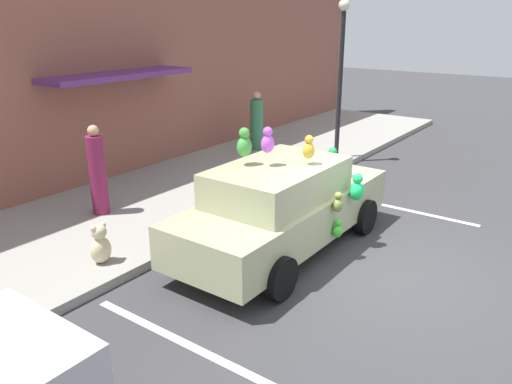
{
  "coord_description": "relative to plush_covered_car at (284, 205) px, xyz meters",
  "views": [
    {
      "loc": [
        -6.79,
        -2.5,
        3.77
      ],
      "look_at": [
        -0.16,
        2.31,
        0.9
      ],
      "focal_mm": 35.19,
      "sensor_mm": 36.0,
      "label": 1
    }
  ],
  "objects": [
    {
      "name": "ground_plane",
      "position": [
        0.21,
        -1.7,
        -0.8
      ],
      "size": [
        60.0,
        60.0,
        0.0
      ],
      "primitive_type": "plane",
      "color": "#38383A"
    },
    {
      "name": "street_lamp_post",
      "position": [
        5.43,
        1.8,
        1.81
      ],
      "size": [
        0.28,
        0.28,
        4.03
      ],
      "color": "black",
      "rests_on": "sidewalk"
    },
    {
      "name": "sidewalk",
      "position": [
        0.21,
        3.3,
        -0.73
      ],
      "size": [
        24.0,
        4.0,
        0.15
      ],
      "primitive_type": "cube",
      "color": "gray",
      "rests_on": "ground"
    },
    {
      "name": "storefront_building",
      "position": [
        0.22,
        5.44,
        2.39
      ],
      "size": [
        24.0,
        1.25,
        6.4
      ],
      "color": "brown",
      "rests_on": "ground"
    },
    {
      "name": "teddy_bear_on_sidewalk",
      "position": [
        -2.31,
        1.86,
        -0.35
      ],
      "size": [
        0.34,
        0.28,
        0.65
      ],
      "color": "beige",
      "rests_on": "sidewalk"
    },
    {
      "name": "plush_covered_car",
      "position": [
        0.0,
        0.0,
        0.0
      ],
      "size": [
        4.54,
        1.99,
        2.17
      ],
      "color": "#ABB084",
      "rests_on": "ground"
    },
    {
      "name": "parking_stripe_rear",
      "position": [
        -2.91,
        -0.7,
        -0.8
      ],
      "size": [
        0.12,
        3.6,
        0.01
      ],
      "primitive_type": "cube",
      "color": "silver",
      "rests_on": "ground"
    },
    {
      "name": "pedestrian_walking_past",
      "position": [
        4.83,
        4.05,
        0.11
      ],
      "size": [
        0.36,
        0.36,
        1.65
      ],
      "color": "#336E4D",
      "rests_on": "sidewalk"
    },
    {
      "name": "parking_stripe_front",
      "position": [
        3.04,
        -0.7,
        -0.8
      ],
      "size": [
        0.12,
        3.6,
        0.01
      ],
      "primitive_type": "cube",
      "color": "silver",
      "rests_on": "ground"
    },
    {
      "name": "pedestrian_near_shopfront",
      "position": [
        -0.98,
        3.58,
        0.16
      ],
      "size": [
        0.32,
        0.32,
        1.74
      ],
      "color": "maroon",
      "rests_on": "sidewalk"
    }
  ]
}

